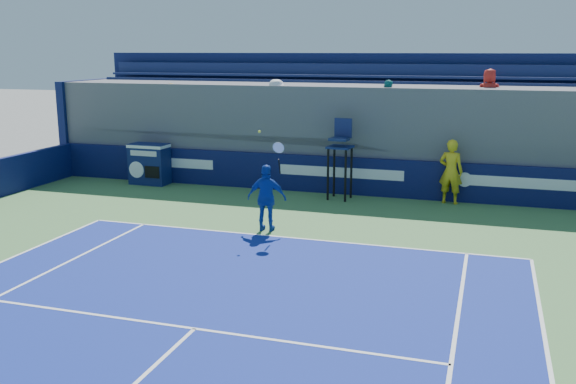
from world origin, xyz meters
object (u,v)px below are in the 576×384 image
(ball_person, at_px, (451,172))
(umpire_chair, at_px, (340,150))
(match_clock, at_px, (149,163))
(tennis_player, at_px, (267,198))

(ball_person, xyz_separation_m, umpire_chair, (-3.27, -0.41, 0.55))
(match_clock, bearing_deg, ball_person, 0.98)
(match_clock, height_order, umpire_chair, umpire_chair)
(match_clock, xyz_separation_m, tennis_player, (5.77, -4.30, 0.13))
(ball_person, xyz_separation_m, match_clock, (-9.99, -0.17, -0.24))
(tennis_player, bearing_deg, ball_person, 46.70)
(ball_person, height_order, tennis_player, tennis_player)
(umpire_chair, relative_size, tennis_player, 0.96)
(ball_person, distance_m, umpire_chair, 3.34)
(ball_person, bearing_deg, umpire_chair, 15.75)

